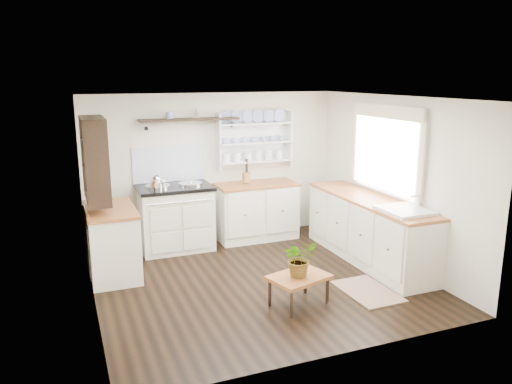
{
  "coord_description": "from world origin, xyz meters",
  "views": [
    {
      "loc": [
        -2.23,
        -5.53,
        2.56
      ],
      "look_at": [
        0.06,
        0.25,
        1.1
      ],
      "focal_mm": 35.0,
      "sensor_mm": 36.0,
      "label": 1
    }
  ],
  "objects": [
    {
      "name": "window",
      "position": [
        1.95,
        0.15,
        1.56
      ],
      "size": [
        0.08,
        1.55,
        1.22
      ],
      "color": "white",
      "rests_on": "wall_right"
    },
    {
      "name": "center_table",
      "position": [
        0.16,
        -0.82,
        0.31
      ],
      "size": [
        0.76,
        0.63,
        0.35
      ],
      "rotation": [
        0.0,
        0.0,
        0.28
      ],
      "color": "brown",
      "rests_on": "floor"
    },
    {
      "name": "potted_plant",
      "position": [
        0.16,
        -0.82,
        0.56
      ],
      "size": [
        0.41,
        0.37,
        0.42
      ],
      "primitive_type": "imported",
      "rotation": [
        0.0,
        0.0,
        0.11
      ],
      "color": "#3F7233",
      "rests_on": "center_table"
    },
    {
      "name": "left_cabinets",
      "position": [
        -1.7,
        0.9,
        0.46
      ],
      "size": [
        0.62,
        1.13,
        0.9
      ],
      "color": "white",
      "rests_on": "floor"
    },
    {
      "name": "floor",
      "position": [
        0.0,
        0.0,
        0.0
      ],
      "size": [
        4.0,
        3.8,
        0.01
      ],
      "primitive_type": "cube",
      "color": "black",
      "rests_on": "ground"
    },
    {
      "name": "floor_rug",
      "position": [
        1.09,
        -0.82,
        0.01
      ],
      "size": [
        0.57,
        0.86,
        0.02
      ],
      "primitive_type": "cube",
      "rotation": [
        0.0,
        0.0,
        0.02
      ],
      "color": "brown",
      "rests_on": "floor"
    },
    {
      "name": "left_shelving",
      "position": [
        -1.84,
        0.9,
        1.55
      ],
      "size": [
        0.28,
        0.8,
        1.05
      ],
      "primitive_type": "cube",
      "color": "black",
      "rests_on": "wall_left"
    },
    {
      "name": "wall_right",
      "position": [
        2.0,
        0.0,
        1.15
      ],
      "size": [
        0.02,
        3.8,
        2.3
      ],
      "primitive_type": "cube",
      "color": "silver",
      "rests_on": "ground"
    },
    {
      "name": "utensil_crock",
      "position": [
        0.46,
        1.68,
        0.99
      ],
      "size": [
        0.13,
        0.13,
        0.15
      ],
      "primitive_type": "cylinder",
      "color": "#9D6939",
      "rests_on": "back_cabinets"
    },
    {
      "name": "high_shelf",
      "position": [
        -0.4,
        1.78,
        1.91
      ],
      "size": [
        1.5,
        0.29,
        0.16
      ],
      "color": "black",
      "rests_on": "wall_back"
    },
    {
      "name": "wall_back",
      "position": [
        0.0,
        1.9,
        1.15
      ],
      "size": [
        4.0,
        0.02,
        2.3
      ],
      "primitive_type": "cube",
      "color": "silver",
      "rests_on": "ground"
    },
    {
      "name": "right_cabinets",
      "position": [
        1.7,
        0.1,
        0.46
      ],
      "size": [
        0.62,
        2.43,
        0.9
      ],
      "color": "white",
      "rests_on": "floor"
    },
    {
      "name": "back_cabinets",
      "position": [
        0.6,
        1.6,
        0.46
      ],
      "size": [
        1.27,
        0.63,
        0.9
      ],
      "color": "white",
      "rests_on": "floor"
    },
    {
      "name": "belfast_sink",
      "position": [
        1.7,
        -0.65,
        0.8
      ],
      "size": [
        0.55,
        0.6,
        0.45
      ],
      "color": "white",
      "rests_on": "right_cabinets"
    },
    {
      "name": "aga_cooker",
      "position": [
        -0.71,
        1.57,
        0.49
      ],
      "size": [
        1.09,
        0.75,
        1.0
      ],
      "color": "silver",
      "rests_on": "floor"
    },
    {
      "name": "ceiling",
      "position": [
        0.0,
        0.0,
        2.3
      ],
      "size": [
        4.0,
        3.8,
        0.01
      ],
      "primitive_type": "cube",
      "color": "white",
      "rests_on": "wall_back"
    },
    {
      "name": "plate_rack",
      "position": [
        0.65,
        1.86,
        1.56
      ],
      "size": [
        1.2,
        0.22,
        0.9
      ],
      "color": "white",
      "rests_on": "wall_back"
    },
    {
      "name": "kettle",
      "position": [
        -0.99,
        1.45,
        1.05
      ],
      "size": [
        0.2,
        0.2,
        0.24
      ],
      "primitive_type": null,
      "color": "silver",
      "rests_on": "aga_cooker"
    },
    {
      "name": "wall_left",
      "position": [
        -2.0,
        0.0,
        1.15
      ],
      "size": [
        0.02,
        3.8,
        2.3
      ],
      "primitive_type": "cube",
      "color": "silver",
      "rests_on": "ground"
    }
  ]
}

